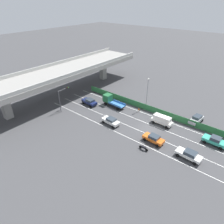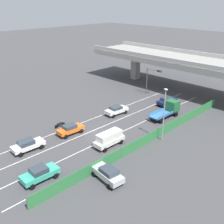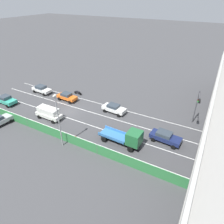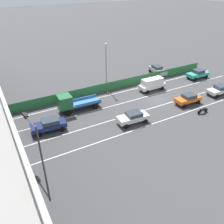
{
  "view_description": "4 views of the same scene",
  "coord_description": "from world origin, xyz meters",
  "px_view_note": "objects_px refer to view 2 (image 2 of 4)",
  "views": [
    {
      "loc": [
        -32.89,
        -16.89,
        24.88
      ],
      "look_at": [
        -0.98,
        9.3,
        1.25
      ],
      "focal_mm": 32.44,
      "sensor_mm": 36.0,
      "label": 1
    },
    {
      "loc": [
        27.54,
        -24.84,
        19.32
      ],
      "look_at": [
        -2.47,
        5.06,
        1.53
      ],
      "focal_mm": 43.32,
      "sensor_mm": 36.0,
      "label": 2
    },
    {
      "loc": [
        23.52,
        21.92,
        18.67
      ],
      "look_at": [
        -0.32,
        8.87,
        2.3
      ],
      "focal_mm": 31.78,
      "sensor_mm": 36.0,
      "label": 3
    },
    {
      "loc": [
        -25.68,
        23.14,
        17.3
      ],
      "look_at": [
        -2.75,
        10.12,
        1.96
      ],
      "focal_mm": 37.64,
      "sensor_mm": 36.0,
      "label": 4
    }
  ],
  "objects_px": {
    "parked_wagon_silver": "(108,173)",
    "traffic_light": "(152,76)",
    "street_lamp": "(164,110)",
    "motorcycle": "(60,124)",
    "flatbed_truck_blue": "(169,109)",
    "car_sedan_white": "(116,110)",
    "traffic_cone": "(154,132)",
    "car_hatchback_white": "(28,145)",
    "car_van_white": "(109,138)",
    "car_sedan_navy": "(167,101)",
    "car_taxi_orange": "(70,129)",
    "car_taxi_teal": "(40,173)"
  },
  "relations": [
    {
      "from": "car_sedan_navy",
      "to": "street_lamp",
      "type": "bearing_deg",
      "value": -58.24
    },
    {
      "from": "car_sedan_white",
      "to": "street_lamp",
      "type": "bearing_deg",
      "value": -10.48
    },
    {
      "from": "street_lamp",
      "to": "traffic_cone",
      "type": "xyz_separation_m",
      "value": [
        -2.0,
        0.83,
        -4.46
      ]
    },
    {
      "from": "car_van_white",
      "to": "car_sedan_white",
      "type": "height_order",
      "value": "car_van_white"
    },
    {
      "from": "car_taxi_teal",
      "to": "car_van_white",
      "type": "distance_m",
      "value": 11.17
    },
    {
      "from": "car_sedan_navy",
      "to": "street_lamp",
      "type": "relative_size",
      "value": 0.57
    },
    {
      "from": "motorcycle",
      "to": "street_lamp",
      "type": "xyz_separation_m",
      "value": [
        14.33,
        8.13,
        4.33
      ]
    },
    {
      "from": "car_sedan_navy",
      "to": "motorcycle",
      "type": "bearing_deg",
      "value": -107.68
    },
    {
      "from": "car_van_white",
      "to": "motorcycle",
      "type": "relative_size",
      "value": 2.41
    },
    {
      "from": "car_taxi_teal",
      "to": "street_lamp",
      "type": "relative_size",
      "value": 0.55
    },
    {
      "from": "car_sedan_white",
      "to": "motorcycle",
      "type": "height_order",
      "value": "car_sedan_white"
    },
    {
      "from": "traffic_light",
      "to": "traffic_cone",
      "type": "xyz_separation_m",
      "value": [
        11.88,
        -14.5,
        -3.73
      ]
    },
    {
      "from": "traffic_light",
      "to": "car_sedan_white",
      "type": "bearing_deg",
      "value": -79.68
    },
    {
      "from": "car_hatchback_white",
      "to": "parked_wagon_silver",
      "type": "distance_m",
      "value": 12.89
    },
    {
      "from": "flatbed_truck_blue",
      "to": "street_lamp",
      "type": "xyz_separation_m",
      "value": [
        4.38,
        -8.16,
        3.42
      ]
    },
    {
      "from": "car_van_white",
      "to": "parked_wagon_silver",
      "type": "distance_m",
      "value": 7.96
    },
    {
      "from": "car_hatchback_white",
      "to": "flatbed_truck_blue",
      "type": "bearing_deg",
      "value": 73.73
    },
    {
      "from": "car_sedan_white",
      "to": "traffic_cone",
      "type": "distance_m",
      "value": 9.58
    },
    {
      "from": "car_sedan_navy",
      "to": "flatbed_truck_blue",
      "type": "relative_size",
      "value": 0.72
    },
    {
      "from": "car_taxi_teal",
      "to": "car_van_white",
      "type": "height_order",
      "value": "car_van_white"
    },
    {
      "from": "car_taxi_teal",
      "to": "traffic_cone",
      "type": "bearing_deg",
      "value": 83.02
    },
    {
      "from": "motorcycle",
      "to": "car_sedan_navy",
      "type": "bearing_deg",
      "value": 72.32
    },
    {
      "from": "parked_wagon_silver",
      "to": "traffic_light",
      "type": "xyz_separation_m",
      "value": [
        -15.1,
        27.7,
        3.12
      ]
    },
    {
      "from": "car_sedan_navy",
      "to": "flatbed_truck_blue",
      "type": "height_order",
      "value": "flatbed_truck_blue"
    },
    {
      "from": "street_lamp",
      "to": "parked_wagon_silver",
      "type": "bearing_deg",
      "value": -84.38
    },
    {
      "from": "flatbed_truck_blue",
      "to": "traffic_cone",
      "type": "distance_m",
      "value": 7.77
    },
    {
      "from": "car_taxi_orange",
      "to": "motorcycle",
      "type": "xyz_separation_m",
      "value": [
        -3.2,
        0.27,
        -0.42
      ]
    },
    {
      "from": "car_van_white",
      "to": "traffic_cone",
      "type": "bearing_deg",
      "value": 72.74
    },
    {
      "from": "car_van_white",
      "to": "motorcycle",
      "type": "xyz_separation_m",
      "value": [
        -10.0,
        -1.47,
        -0.75
      ]
    },
    {
      "from": "car_hatchback_white",
      "to": "traffic_cone",
      "type": "xyz_separation_m",
      "value": [
        9.28,
        16.33,
        -0.56
      ]
    },
    {
      "from": "motorcycle",
      "to": "traffic_light",
      "type": "bearing_deg",
      "value": 88.92
    },
    {
      "from": "car_taxi_orange",
      "to": "street_lamp",
      "type": "relative_size",
      "value": 0.53
    },
    {
      "from": "car_taxi_orange",
      "to": "motorcycle",
      "type": "relative_size",
      "value": 2.19
    },
    {
      "from": "car_taxi_teal",
      "to": "car_taxi_orange",
      "type": "distance_m",
      "value": 11.65
    },
    {
      "from": "car_taxi_teal",
      "to": "car_sedan_white",
      "type": "height_order",
      "value": "car_taxi_teal"
    },
    {
      "from": "car_van_white",
      "to": "car_hatchback_white",
      "type": "bearing_deg",
      "value": -128.2
    },
    {
      "from": "parked_wagon_silver",
      "to": "car_sedan_navy",
      "type": "bearing_deg",
      "value": 109.82
    },
    {
      "from": "car_taxi_teal",
      "to": "car_sedan_navy",
      "type": "height_order",
      "value": "car_taxi_teal"
    },
    {
      "from": "car_taxi_orange",
      "to": "traffic_light",
      "type": "relative_size",
      "value": 0.74
    },
    {
      "from": "car_sedan_white",
      "to": "car_sedan_navy",
      "type": "bearing_deg",
      "value": 70.25
    },
    {
      "from": "car_sedan_white",
      "to": "car_sedan_navy",
      "type": "xyz_separation_m",
      "value": [
        3.73,
        10.39,
        0.02
      ]
    },
    {
      "from": "parked_wagon_silver",
      "to": "traffic_light",
      "type": "height_order",
      "value": "traffic_light"
    },
    {
      "from": "parked_wagon_silver",
      "to": "flatbed_truck_blue",
      "type": "bearing_deg",
      "value": 105.27
    },
    {
      "from": "parked_wagon_silver",
      "to": "street_lamp",
      "type": "relative_size",
      "value": 0.57
    },
    {
      "from": "street_lamp",
      "to": "motorcycle",
      "type": "bearing_deg",
      "value": -150.43
    },
    {
      "from": "car_hatchback_white",
      "to": "traffic_cone",
      "type": "distance_m",
      "value": 18.79
    },
    {
      "from": "traffic_cone",
      "to": "flatbed_truck_blue",
      "type": "bearing_deg",
      "value": 107.99
    },
    {
      "from": "car_van_white",
      "to": "car_sedan_white",
      "type": "xyz_separation_m",
      "value": [
        -7.15,
        8.78,
        -0.32
      ]
    },
    {
      "from": "street_lamp",
      "to": "flatbed_truck_blue",
      "type": "bearing_deg",
      "value": 118.25
    },
    {
      "from": "car_sedan_white",
      "to": "traffic_cone",
      "type": "relative_size",
      "value": 6.23
    }
  ]
}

